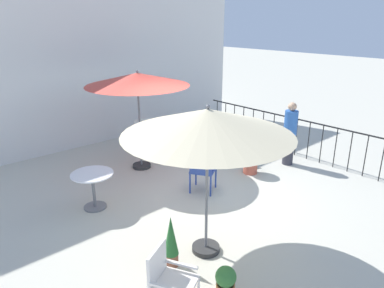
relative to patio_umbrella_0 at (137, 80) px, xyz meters
name	(u,v)px	position (x,y,z in m)	size (l,w,h in m)	color
ground_plane	(204,188)	(0.33, -1.88, -2.15)	(60.00, 60.00, 0.00)	beige
villa_facade	(96,57)	(0.33, 2.57, 0.31)	(10.12, 0.30, 4.92)	silver
terrace_railing	(291,129)	(3.53, -1.88, -1.47)	(0.03, 5.83, 1.01)	black
patio_umbrella_0	(137,80)	(0.00, 0.00, 0.00)	(2.39, 2.39, 2.38)	#2D2D2D
patio_umbrella_1	(208,123)	(-1.16, -3.48, -0.05)	(2.47, 2.47, 2.37)	#2D2D2D
cafe_table_0	(93,184)	(-1.81, -1.05, -1.64)	(0.80, 0.80, 0.72)	white
cafe_table_1	(193,136)	(1.57, -0.17, -1.64)	(0.74, 0.74, 0.73)	white
patio_chair_0	(202,169)	(0.19, -1.96, -1.63)	(0.65, 0.65, 0.88)	#2C469B
patio_chair_1	(210,126)	(2.52, 0.15, -1.64)	(0.49, 0.49, 0.86)	#374796
patio_chair_2	(144,134)	(0.70, 0.85, -1.63)	(0.56, 0.54, 0.90)	silver
patio_chair_3	(224,141)	(1.85, -1.04, -1.64)	(0.56, 0.59, 0.87)	#265095
patio_chair_4	(168,278)	(-2.40, -4.09, -1.62)	(0.65, 0.66, 0.92)	white
potted_plant_0	(189,127)	(2.47, 1.05, -1.85)	(0.34, 0.32, 0.54)	#C0724B
potted_plant_1	(251,158)	(1.73, -2.01, -1.76)	(0.49, 0.49, 0.70)	#D0614A
potted_plant_2	(171,241)	(-1.79, -3.39, -1.74)	(0.22, 0.22, 0.82)	brown
potted_plant_3	(226,281)	(-1.66, -4.36, -1.92)	(0.28, 0.28, 0.45)	#C0743E
potted_plant_4	(162,136)	(1.36, 0.92, -1.85)	(0.32, 0.32, 0.53)	#9D4C2B
standing_person	(290,133)	(2.87, -2.27, -1.34)	(0.38, 0.38, 1.59)	#33333D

